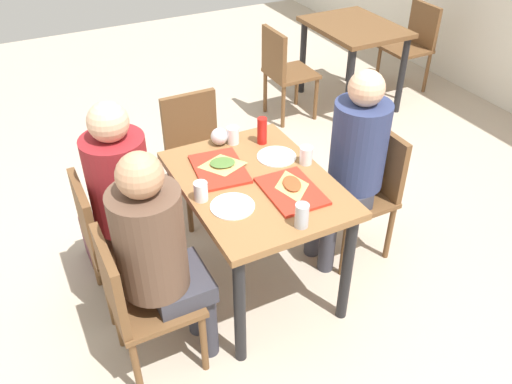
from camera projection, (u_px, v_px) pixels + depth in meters
The scene contains 25 objects.
ground_plane at pixel (256, 284), 3.24m from camera, with size 10.00×10.00×0.02m, color #B7A893.
main_table at pixel (256, 198), 2.86m from camera, with size 1.01×0.75×0.76m.
chair_near_left at pixel (109, 235), 2.85m from camera, with size 0.40×0.40×0.83m.
chair_near_right at pixel (136, 297), 2.49m from camera, with size 0.40×0.40×0.83m.
chair_far_side at pixel (367, 185), 3.23m from camera, with size 0.40×0.40×0.83m.
chair_left_end at pixel (196, 147), 3.59m from camera, with size 0.40×0.40×0.83m.
person_in_red at pixel (128, 191), 2.76m from camera, with size 0.32×0.42×1.24m.
person_in_brown_jacket at pixel (159, 249), 2.40m from camera, with size 0.32×0.42×1.24m.
person_far_side at pixel (353, 156), 3.03m from camera, with size 0.32×0.42×1.24m.
tray_red_near at pixel (219, 169), 2.86m from camera, with size 0.36×0.26×0.02m, color red.
tray_red_far at pixel (291, 191), 2.70m from camera, with size 0.36×0.26×0.02m, color red.
paper_plate_center at pixel (277, 157), 2.97m from camera, with size 0.22×0.22×0.01m, color white.
paper_plate_near_edge at pixel (233, 206), 2.60m from camera, with size 0.22×0.22×0.01m, color white.
pizza_slice_a at pixel (222, 164), 2.87m from camera, with size 0.21×0.24×0.02m.
pizza_slice_b at pixel (292, 184), 2.72m from camera, with size 0.23×0.18×0.02m.
plastic_cup_a at pixel (306, 155), 2.90m from camera, with size 0.07×0.07×0.10m, color white.
plastic_cup_b at pixel (201, 191), 2.62m from camera, with size 0.07×0.07×0.10m, color white.
plastic_cup_c at pixel (233, 135), 3.07m from camera, with size 0.07×0.07×0.10m, color white.
soda_can at pixel (302, 215), 2.45m from camera, with size 0.07×0.07×0.12m, color #B7BCC6.
condiment_bottle at pixel (262, 131), 3.05m from camera, with size 0.06×0.06×0.16m, color red.
foil_bundle at pixel (219, 136), 3.06m from camera, with size 0.10×0.10×0.10m, color silver.
handbag at pixel (101, 245), 3.30m from camera, with size 0.32×0.16×0.28m, color #592D38.
background_table at pixel (354, 39), 4.86m from camera, with size 0.90×0.70×0.76m.
background_chair_near at pixel (283, 68), 4.68m from camera, with size 0.40×0.40×0.83m.
background_chair_far at pixel (413, 41), 5.22m from camera, with size 0.40×0.40×0.83m.
Camera 1 is at (2.04, -1.04, 2.34)m, focal length 37.33 mm.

